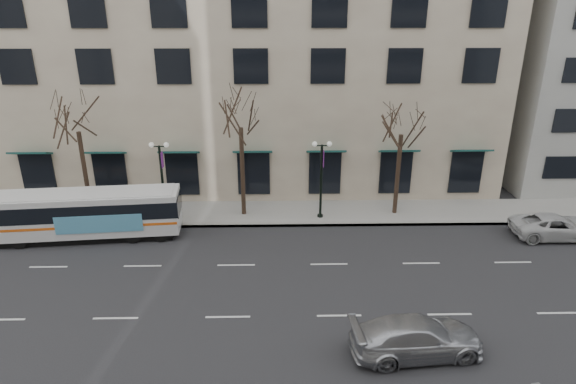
{
  "coord_description": "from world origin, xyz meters",
  "views": [
    {
      "loc": [
        2.34,
        -20.35,
        13.04
      ],
      "look_at": [
        2.8,
        2.8,
        4.0
      ],
      "focal_mm": 30.0,
      "sensor_mm": 36.0,
      "label": 1
    }
  ],
  "objects_px": {
    "tree_far_mid": "(240,112)",
    "city_bus": "(89,213)",
    "white_pickup": "(555,226)",
    "tree_far_left": "(76,116)",
    "tree_far_right": "(402,119)",
    "lamp_post_left": "(162,177)",
    "lamp_post_right": "(321,176)",
    "silver_car": "(417,337)"
  },
  "relations": [
    {
      "from": "tree_far_mid",
      "to": "white_pickup",
      "type": "bearing_deg",
      "value": -10.56
    },
    {
      "from": "tree_far_right",
      "to": "lamp_post_left",
      "type": "height_order",
      "value": "tree_far_right"
    },
    {
      "from": "lamp_post_right",
      "to": "tree_far_right",
      "type": "bearing_deg",
      "value": 6.85
    },
    {
      "from": "lamp_post_left",
      "to": "white_pickup",
      "type": "distance_m",
      "value": 24.08
    },
    {
      "from": "lamp_post_right",
      "to": "white_pickup",
      "type": "bearing_deg",
      "value": -11.89
    },
    {
      "from": "city_bus",
      "to": "silver_car",
      "type": "relative_size",
      "value": 2.04
    },
    {
      "from": "tree_far_left",
      "to": "lamp_post_left",
      "type": "xyz_separation_m",
      "value": [
        5.01,
        -0.6,
        -3.75
      ]
    },
    {
      "from": "city_bus",
      "to": "white_pickup",
      "type": "distance_m",
      "value": 27.71
    },
    {
      "from": "lamp_post_left",
      "to": "tree_far_mid",
      "type": "bearing_deg",
      "value": 6.85
    },
    {
      "from": "tree_far_left",
      "to": "tree_far_right",
      "type": "xyz_separation_m",
      "value": [
        20.0,
        0.0,
        -0.28
      ]
    },
    {
      "from": "tree_far_left",
      "to": "tree_far_right",
      "type": "relative_size",
      "value": 1.03
    },
    {
      "from": "lamp_post_left",
      "to": "silver_car",
      "type": "xyz_separation_m",
      "value": [
        12.74,
        -13.02,
        -2.17
      ]
    },
    {
      "from": "city_bus",
      "to": "lamp_post_right",
      "type": "bearing_deg",
      "value": 4.54
    },
    {
      "from": "lamp_post_right",
      "to": "white_pickup",
      "type": "height_order",
      "value": "lamp_post_right"
    },
    {
      "from": "tree_far_mid",
      "to": "white_pickup",
      "type": "distance_m",
      "value": 20.12
    },
    {
      "from": "white_pickup",
      "to": "tree_far_mid",
      "type": "bearing_deg",
      "value": 80.47
    },
    {
      "from": "city_bus",
      "to": "tree_far_right",
      "type": "bearing_deg",
      "value": 3.76
    },
    {
      "from": "silver_car",
      "to": "lamp_post_right",
      "type": "bearing_deg",
      "value": 5.6
    },
    {
      "from": "city_bus",
      "to": "silver_car",
      "type": "bearing_deg",
      "value": -37.85
    },
    {
      "from": "tree_far_right",
      "to": "lamp_post_left",
      "type": "relative_size",
      "value": 1.55
    },
    {
      "from": "tree_far_left",
      "to": "lamp_post_right",
      "type": "xyz_separation_m",
      "value": [
        15.01,
        -0.6,
        -3.75
      ]
    },
    {
      "from": "tree_far_left",
      "to": "silver_car",
      "type": "xyz_separation_m",
      "value": [
        17.75,
        -13.62,
        -5.93
      ]
    },
    {
      "from": "tree_far_left",
      "to": "city_bus",
      "type": "distance_m",
      "value": 6.04
    },
    {
      "from": "silver_car",
      "to": "white_pickup",
      "type": "xyz_separation_m",
      "value": [
        11.06,
        10.12,
        -0.06
      ]
    },
    {
      "from": "tree_far_mid",
      "to": "lamp_post_right",
      "type": "relative_size",
      "value": 1.64
    },
    {
      "from": "tree_far_mid",
      "to": "city_bus",
      "type": "bearing_deg",
      "value": -161.35
    },
    {
      "from": "tree_far_mid",
      "to": "tree_far_right",
      "type": "relative_size",
      "value": 1.06
    },
    {
      "from": "tree_far_mid",
      "to": "city_bus",
      "type": "height_order",
      "value": "tree_far_mid"
    },
    {
      "from": "tree_far_mid",
      "to": "lamp_post_right",
      "type": "distance_m",
      "value": 6.41
    },
    {
      "from": "tree_far_mid",
      "to": "lamp_post_left",
      "type": "height_order",
      "value": "tree_far_mid"
    },
    {
      "from": "lamp_post_right",
      "to": "city_bus",
      "type": "height_order",
      "value": "lamp_post_right"
    },
    {
      "from": "tree_far_right",
      "to": "lamp_post_right",
      "type": "height_order",
      "value": "tree_far_right"
    },
    {
      "from": "silver_car",
      "to": "lamp_post_left",
      "type": "bearing_deg",
      "value": 38.08
    },
    {
      "from": "tree_far_left",
      "to": "lamp_post_left",
      "type": "height_order",
      "value": "tree_far_left"
    },
    {
      "from": "lamp_post_left",
      "to": "white_pickup",
      "type": "height_order",
      "value": "lamp_post_left"
    },
    {
      "from": "lamp_post_left",
      "to": "city_bus",
      "type": "xyz_separation_m",
      "value": [
        -3.88,
        -2.4,
        -1.36
      ]
    },
    {
      "from": "lamp_post_left",
      "to": "city_bus",
      "type": "bearing_deg",
      "value": -148.33
    },
    {
      "from": "lamp_post_left",
      "to": "lamp_post_right",
      "type": "relative_size",
      "value": 1.0
    },
    {
      "from": "lamp_post_left",
      "to": "silver_car",
      "type": "bearing_deg",
      "value": -45.63
    },
    {
      "from": "tree_far_left",
      "to": "lamp_post_left",
      "type": "distance_m",
      "value": 6.29
    },
    {
      "from": "tree_far_right",
      "to": "lamp_post_left",
      "type": "xyz_separation_m",
      "value": [
        -14.99,
        -0.6,
        -3.48
      ]
    },
    {
      "from": "tree_far_left",
      "to": "tree_far_mid",
      "type": "xyz_separation_m",
      "value": [
        10.0,
        0.0,
        0.21
      ]
    }
  ]
}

